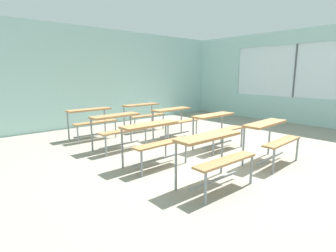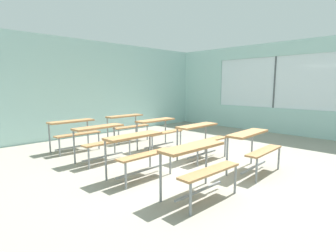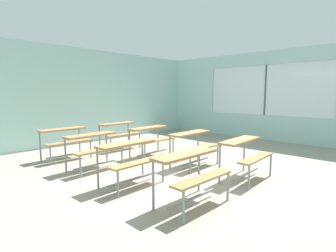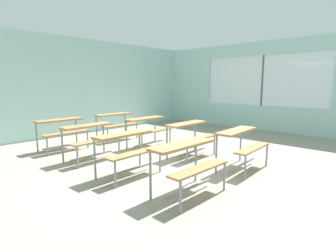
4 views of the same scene
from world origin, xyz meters
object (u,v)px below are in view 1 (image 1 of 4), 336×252
(desk_bench_r3c0, at_px, (91,116))
(desk_bench_r3c1, at_px, (143,111))
(desk_bench_r1c0, at_px, (154,134))
(desk_bench_r1c1, at_px, (217,123))
(desk_bench_r0c0, at_px, (214,149))
(desk_bench_r0c1, at_px, (271,133))
(desk_bench_r2c0, at_px, (118,123))
(desk_bench_r2c1, at_px, (175,116))

(desk_bench_r3c0, relative_size, desk_bench_r3c1, 1.00)
(desk_bench_r3c1, bearing_deg, desk_bench_r1c0, -121.93)
(desk_bench_r1c1, bearing_deg, desk_bench_r0c0, -143.68)
(desk_bench_r1c0, relative_size, desk_bench_r3c1, 1.01)
(desk_bench_r0c1, bearing_deg, desk_bench_r2c0, 118.74)
(desk_bench_r3c0, xyz_separation_m, desk_bench_r3c1, (1.61, 0.02, 0.00))
(desk_bench_r2c0, xyz_separation_m, desk_bench_r3c0, (-0.01, 1.28, 0.00))
(desk_bench_r1c1, bearing_deg, desk_bench_r0c1, -92.88)
(desk_bench_r0c1, bearing_deg, desk_bench_r3c0, 109.73)
(desk_bench_r1c1, bearing_deg, desk_bench_r2c0, 139.76)
(desk_bench_r0c1, bearing_deg, desk_bench_r1c1, 85.02)
(desk_bench_r2c1, distance_m, desk_bench_r3c0, 2.09)
(desk_bench_r1c0, distance_m, desk_bench_r3c0, 2.60)
(desk_bench_r0c1, distance_m, desk_bench_r3c0, 4.21)
(desk_bench_r0c1, xyz_separation_m, desk_bench_r2c0, (-1.60, 2.61, 0.00))
(desk_bench_r2c1, height_order, desk_bench_r3c1, same)
(desk_bench_r1c1, relative_size, desk_bench_r2c0, 0.98)
(desk_bench_r3c1, bearing_deg, desk_bench_r2c0, -140.31)
(desk_bench_r1c1, distance_m, desk_bench_r2c0, 2.14)
(desk_bench_r0c0, relative_size, desk_bench_r2c0, 0.99)
(desk_bench_r2c1, xyz_separation_m, desk_bench_r3c0, (-1.62, 1.32, 0.00))
(desk_bench_r0c0, height_order, desk_bench_r0c1, same)
(desk_bench_r1c0, relative_size, desk_bench_r1c1, 1.00)
(desk_bench_r0c1, relative_size, desk_bench_r3c0, 1.02)
(desk_bench_r1c0, bearing_deg, desk_bench_r2c1, 36.34)
(desk_bench_r0c0, bearing_deg, desk_bench_r3c1, 69.14)
(desk_bench_r1c0, bearing_deg, desk_bench_r3c0, 87.74)
(desk_bench_r0c1, relative_size, desk_bench_r2c1, 1.01)
(desk_bench_r0c1, relative_size, desk_bench_r1c1, 1.02)
(desk_bench_r0c1, distance_m, desk_bench_r2c1, 2.57)
(desk_bench_r3c1, bearing_deg, desk_bench_r0c1, -89.50)
(desk_bench_r0c1, xyz_separation_m, desk_bench_r1c0, (-1.66, 1.29, 0.00))
(desk_bench_r2c1, height_order, desk_bench_r3c0, same)
(desk_bench_r1c1, distance_m, desk_bench_r2c1, 1.33)
(desk_bench_r3c1, bearing_deg, desk_bench_r3c0, -178.75)
(desk_bench_r0c0, xyz_separation_m, desk_bench_r1c1, (1.63, 1.23, 0.00))
(desk_bench_r2c1, distance_m, desk_bench_r3c1, 1.34)
(desk_bench_r0c1, relative_size, desk_bench_r1c0, 1.01)
(desk_bench_r1c0, distance_m, desk_bench_r2c1, 2.10)
(desk_bench_r2c0, bearing_deg, desk_bench_r0c0, -92.27)
(desk_bench_r0c1, height_order, desk_bench_r1c0, same)
(desk_bench_r1c1, xyz_separation_m, desk_bench_r3c1, (-0.05, 2.66, 0.00))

